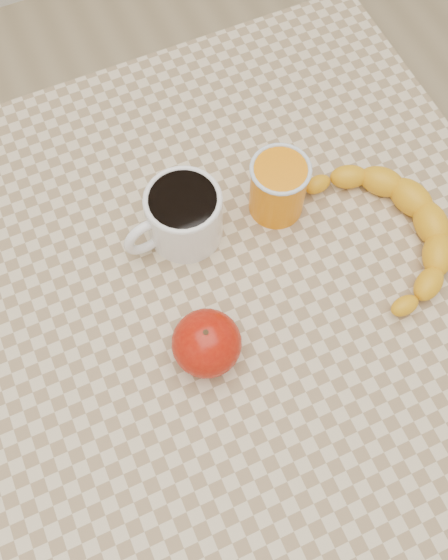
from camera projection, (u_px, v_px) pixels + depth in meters
name	position (u px, v px, depth m)	size (l,w,h in m)	color
ground	(224.00, 414.00, 1.47)	(3.00, 3.00, 0.00)	tan
table	(224.00, 311.00, 0.87)	(0.80, 0.80, 0.75)	beige
coffee_mug	(182.00, 215.00, 0.78)	(0.14, 0.11, 0.08)	white
orange_juice_glass	(278.00, 187.00, 0.80)	(0.08, 0.08, 0.09)	orange
apple	(207.00, 343.00, 0.72)	(0.09, 0.09, 0.08)	#950C04
banana	(389.00, 231.00, 0.80)	(0.21, 0.28, 0.04)	gold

